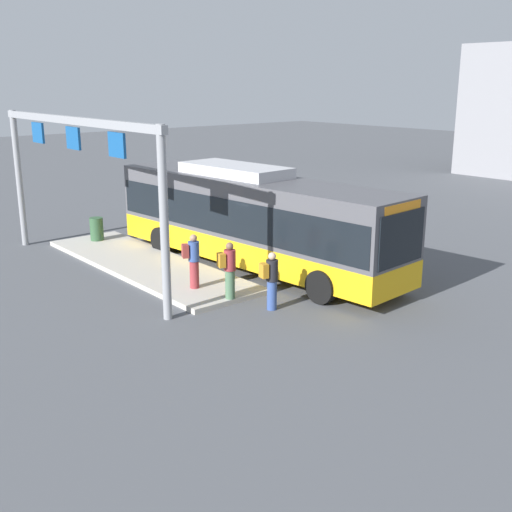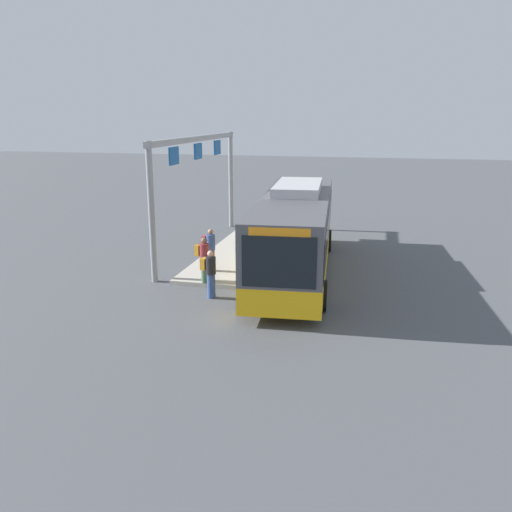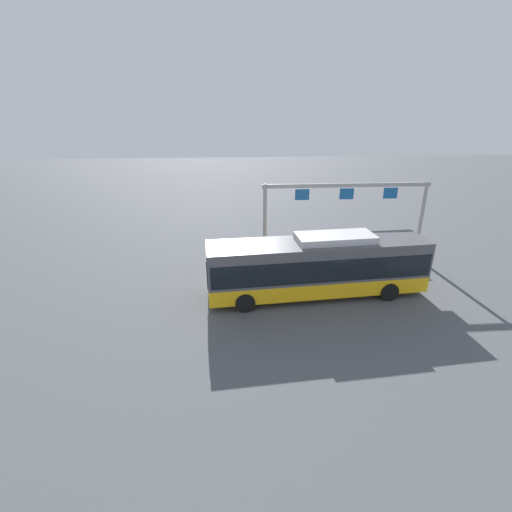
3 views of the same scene
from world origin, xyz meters
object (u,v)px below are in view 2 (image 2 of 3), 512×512
Objects in this scene: person_boarding at (210,273)px; trash_bin at (264,223)px; person_waiting_near at (204,259)px; person_waiting_mid at (210,249)px; bus_main at (296,228)px.

person_boarding is 1.86× the size of trash_bin.
person_waiting_mid is (-1.47, -0.24, 0.00)m from person_waiting_near.
person_waiting_near is 1.48m from person_waiting_mid.
person_waiting_near and person_waiting_mid have the same top height.
bus_main is 7.14× the size of person_boarding.
bus_main is at bearing 69.39° from person_boarding.
person_waiting_mid is 1.86× the size of trash_bin.
person_boarding is at bearing -46.49° from person_waiting_near.
trash_bin is (-7.43, 0.47, -0.44)m from person_waiting_mid.
trash_bin is at bearing -161.64° from bus_main.
trash_bin is at bearing 104.27° from person_boarding.
person_boarding is 10.04m from trash_bin.
bus_main is 4.41m from person_boarding.
bus_main is 3.93m from person_waiting_near.
bus_main is 3.42m from person_waiting_mid.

